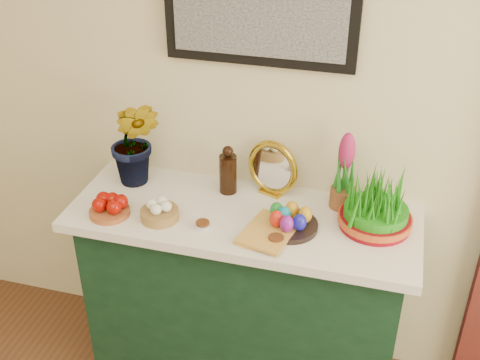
{
  "coord_description": "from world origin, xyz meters",
  "views": [
    {
      "loc": [
        0.37,
        0.08,
        2.24
      ],
      "look_at": [
        -0.15,
        1.95,
        1.07
      ],
      "focal_mm": 45.0,
      "sensor_mm": 36.0,
      "label": 1
    }
  ],
  "objects_px": {
    "book": "(248,225)",
    "sideboard": "(243,300)",
    "hyacinth_green": "(134,128)",
    "wheatgrass_sabzeh": "(377,204)",
    "mirror": "(273,169)"
  },
  "relations": [
    {
      "from": "mirror",
      "to": "wheatgrass_sabzeh",
      "type": "height_order",
      "value": "mirror"
    },
    {
      "from": "sideboard",
      "to": "wheatgrass_sabzeh",
      "type": "distance_m",
      "value": 0.76
    },
    {
      "from": "sideboard",
      "to": "wheatgrass_sabzeh",
      "type": "relative_size",
      "value": 4.59
    },
    {
      "from": "hyacinth_green",
      "to": "wheatgrass_sabzeh",
      "type": "bearing_deg",
      "value": -4.31
    },
    {
      "from": "sideboard",
      "to": "hyacinth_green",
      "type": "distance_m",
      "value": 0.89
    },
    {
      "from": "book",
      "to": "sideboard",
      "type": "bearing_deg",
      "value": 127.41
    },
    {
      "from": "mirror",
      "to": "sideboard",
      "type": "bearing_deg",
      "value": -113.09
    },
    {
      "from": "hyacinth_green",
      "to": "wheatgrass_sabzeh",
      "type": "relative_size",
      "value": 1.85
    },
    {
      "from": "mirror",
      "to": "wheatgrass_sabzeh",
      "type": "distance_m",
      "value": 0.46
    },
    {
      "from": "sideboard",
      "to": "book",
      "type": "relative_size",
      "value": 5.42
    },
    {
      "from": "sideboard",
      "to": "wheatgrass_sabzeh",
      "type": "height_order",
      "value": "wheatgrass_sabzeh"
    },
    {
      "from": "mirror",
      "to": "book",
      "type": "xyz_separation_m",
      "value": [
        -0.03,
        -0.28,
        -0.1
      ]
    },
    {
      "from": "hyacinth_green",
      "to": "wheatgrass_sabzeh",
      "type": "height_order",
      "value": "hyacinth_green"
    },
    {
      "from": "sideboard",
      "to": "mirror",
      "type": "xyz_separation_m",
      "value": [
        0.08,
        0.18,
        0.58
      ]
    },
    {
      "from": "wheatgrass_sabzeh",
      "to": "mirror",
      "type": "bearing_deg",
      "value": 162.79
    }
  ]
}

